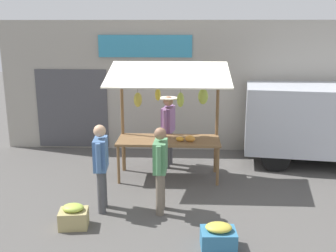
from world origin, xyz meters
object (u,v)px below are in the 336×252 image
at_px(shopper_with_shopping_bag, 160,164).
at_px(parked_van, 333,118).
at_px(shopper_with_ponytail, 101,162).
at_px(produce_crate_side, 218,237).
at_px(market_stall, 170,109).
at_px(vendor_with_sunhat, 168,125).
at_px(produce_crate_near, 74,217).

height_order(shopper_with_shopping_bag, parked_van, parked_van).
bearing_deg(shopper_with_ponytail, parked_van, -65.75).
relative_size(shopper_with_ponytail, produce_crate_side, 2.92).
xyz_separation_m(market_stall, produce_crate_side, (-0.86, 2.86, -1.37)).
relative_size(market_stall, parked_van, 0.54).
bearing_deg(parked_van, shopper_with_shopping_bag, 43.62).
bearing_deg(shopper_with_ponytail, market_stall, -39.66).
distance_m(vendor_with_sunhat, shopper_with_shopping_bag, 2.41).
xyz_separation_m(vendor_with_sunhat, shopper_with_ponytail, (1.08, 2.39, -0.09)).
distance_m(market_stall, shopper_with_shopping_bag, 1.81).
bearing_deg(produce_crate_side, shopper_with_ponytail, -30.84).
height_order(market_stall, vendor_with_sunhat, market_stall).
xyz_separation_m(market_stall, shopper_with_ponytail, (1.15, 1.66, -0.63)).
relative_size(shopper_with_shopping_bag, produce_crate_near, 3.07).
relative_size(vendor_with_sunhat, parked_van, 0.37).
xyz_separation_m(shopper_with_ponytail, shopper_with_shopping_bag, (-1.06, 0.02, -0.02)).
bearing_deg(shopper_with_shopping_bag, shopper_with_ponytail, 90.75).
bearing_deg(market_stall, shopper_with_shopping_bag, 87.01).
height_order(shopper_with_ponytail, parked_van, parked_van).
bearing_deg(market_stall, produce_crate_near, 57.30).
xyz_separation_m(vendor_with_sunhat, shopper_with_shopping_bag, (0.02, 2.41, -0.11)).
bearing_deg(vendor_with_sunhat, shopper_with_shopping_bag, 11.51).
distance_m(shopper_with_ponytail, shopper_with_shopping_bag, 1.06).
xyz_separation_m(parked_van, produce_crate_near, (5.35, 3.47, -0.93)).
bearing_deg(market_stall, shopper_with_ponytail, 55.44).
relative_size(vendor_with_sunhat, produce_crate_near, 3.32).
distance_m(shopper_with_shopping_bag, parked_van, 4.86).
height_order(shopper_with_ponytail, shopper_with_shopping_bag, shopper_with_ponytail).
height_order(vendor_with_sunhat, produce_crate_side, vendor_with_sunhat).
distance_m(shopper_with_ponytail, produce_crate_side, 2.45).
height_order(vendor_with_sunhat, parked_van, parked_van).
relative_size(parked_van, produce_crate_side, 8.45).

